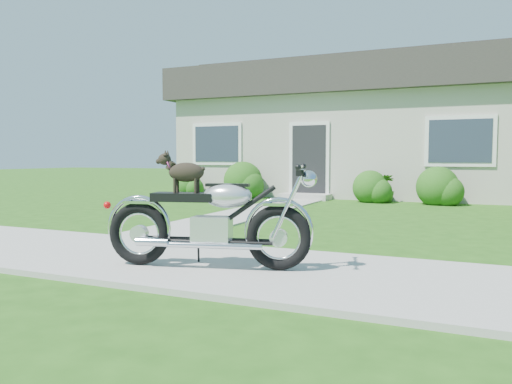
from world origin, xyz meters
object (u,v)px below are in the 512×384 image
potted_plant_right (386,189)px  motorcycle_with_dog (210,218)px  house (381,128)px  potted_plant_left (239,184)px

potted_plant_right → motorcycle_with_dog: size_ratio=0.34×
potted_plant_right → house: bearing=102.4°
house → motorcycle_with_dog: house is taller
potted_plant_left → motorcycle_with_dog: 9.63m
house → potted_plant_left: bearing=-135.6°
house → potted_plant_left: (-3.51, -3.44, -1.77)m
house → potted_plant_left: size_ratio=16.30×
house → potted_plant_left: house is taller
house → potted_plant_right: size_ratio=17.02×
potted_plant_right → motorcycle_with_dog: motorcycle_with_dog is taller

